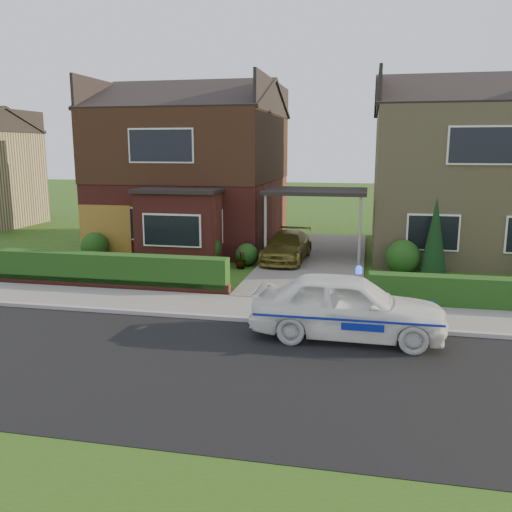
# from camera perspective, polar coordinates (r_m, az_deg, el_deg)

# --- Properties ---
(ground) EXTENTS (120.00, 120.00, 0.00)m
(ground) POSITION_cam_1_polar(r_m,az_deg,el_deg) (10.78, 0.29, -12.26)
(ground) COLOR #224A13
(ground) RESTS_ON ground
(road) EXTENTS (60.00, 6.00, 0.02)m
(road) POSITION_cam_1_polar(r_m,az_deg,el_deg) (10.78, 0.29, -12.26)
(road) COLOR black
(road) RESTS_ON ground
(kerb) EXTENTS (60.00, 0.16, 0.12)m
(kerb) POSITION_cam_1_polar(r_m,az_deg,el_deg) (13.56, 2.87, -6.97)
(kerb) COLOR #9E9993
(kerb) RESTS_ON ground
(sidewalk) EXTENTS (60.00, 2.00, 0.10)m
(sidewalk) POSITION_cam_1_polar(r_m,az_deg,el_deg) (14.56, 3.52, -5.73)
(sidewalk) COLOR slate
(sidewalk) RESTS_ON ground
(driveway) EXTENTS (3.80, 12.00, 0.12)m
(driveway) POSITION_cam_1_polar(r_m,az_deg,el_deg) (21.21, 6.21, -0.33)
(driveway) COLOR #666059
(driveway) RESTS_ON ground
(house_left) EXTENTS (7.50, 9.53, 7.25)m
(house_left) POSITION_cam_1_polar(r_m,az_deg,el_deg) (24.83, -6.52, 10.07)
(house_left) COLOR maroon
(house_left) RESTS_ON ground
(house_right) EXTENTS (7.50, 8.06, 7.25)m
(house_right) POSITION_cam_1_polar(r_m,az_deg,el_deg) (24.00, 21.23, 9.00)
(house_right) COLOR #99875D
(house_right) RESTS_ON ground
(carport_link) EXTENTS (3.80, 3.00, 2.77)m
(carport_link) POSITION_cam_1_polar(r_m,az_deg,el_deg) (20.80, 6.35, 6.66)
(carport_link) COLOR black
(carport_link) RESTS_ON ground
(garage_door) EXTENTS (2.20, 0.10, 2.10)m
(garage_door) POSITION_cam_1_polar(r_m,az_deg,el_deg) (22.38, -15.55, 2.50)
(garage_door) COLOR brown
(garage_door) RESTS_ON ground
(dwarf_wall) EXTENTS (7.70, 0.25, 0.36)m
(dwarf_wall) POSITION_cam_1_polar(r_m,az_deg,el_deg) (17.37, -15.19, -2.86)
(dwarf_wall) COLOR maroon
(dwarf_wall) RESTS_ON ground
(hedge_left) EXTENTS (7.50, 0.55, 0.90)m
(hedge_left) POSITION_cam_1_polar(r_m,az_deg,el_deg) (17.54, -14.94, -3.31)
(hedge_left) COLOR #173511
(hedge_left) RESTS_ON ground
(hedge_right) EXTENTS (7.50, 0.55, 0.80)m
(hedge_right) POSITION_cam_1_polar(r_m,az_deg,el_deg) (16.10, 25.18, -5.33)
(hedge_right) COLOR #173511
(hedge_right) RESTS_ON ground
(shrub_left_far) EXTENTS (1.08, 1.08, 1.08)m
(shrub_left_far) POSITION_cam_1_polar(r_m,az_deg,el_deg) (22.17, -16.60, 1.03)
(shrub_left_far) COLOR #173511
(shrub_left_far) RESTS_ON ground
(shrub_left_mid) EXTENTS (1.32, 1.32, 1.32)m
(shrub_left_mid) POSITION_cam_1_polar(r_m,az_deg,el_deg) (20.23, -5.59, 0.85)
(shrub_left_mid) COLOR #173511
(shrub_left_mid) RESTS_ON ground
(shrub_left_near) EXTENTS (0.84, 0.84, 0.84)m
(shrub_left_near) POSITION_cam_1_polar(r_m,az_deg,el_deg) (20.15, -0.97, 0.16)
(shrub_left_near) COLOR #173511
(shrub_left_near) RESTS_ON ground
(shrub_right_near) EXTENTS (1.20, 1.20, 1.20)m
(shrub_right_near) POSITION_cam_1_polar(r_m,az_deg,el_deg) (19.48, 15.18, -0.08)
(shrub_right_near) COLOR #173511
(shrub_right_near) RESTS_ON ground
(conifer_a) EXTENTS (0.90, 0.90, 2.60)m
(conifer_a) POSITION_cam_1_polar(r_m,az_deg,el_deg) (19.25, 18.29, 1.73)
(conifer_a) COLOR black
(conifer_a) RESTS_ON ground
(police_car) EXTENTS (4.06, 4.44, 1.67)m
(police_car) POSITION_cam_1_polar(r_m,az_deg,el_deg) (12.60, 9.63, -5.26)
(police_car) COLOR white
(police_car) RESTS_ON ground
(driveway_car) EXTENTS (1.68, 3.78, 1.08)m
(driveway_car) POSITION_cam_1_polar(r_m,az_deg,el_deg) (20.52, 3.27, 1.02)
(driveway_car) COLOR olive
(driveway_car) RESTS_ON driveway
(potted_plant_a) EXTENTS (0.41, 0.29, 0.73)m
(potted_plant_a) POSITION_cam_1_polar(r_m,az_deg,el_deg) (19.53, -22.70, -1.24)
(potted_plant_a) COLOR gray
(potted_plant_a) RESTS_ON ground
(potted_plant_b) EXTENTS (0.47, 0.47, 0.67)m
(potted_plant_b) POSITION_cam_1_polar(r_m,az_deg,el_deg) (20.87, -12.28, 0.05)
(potted_plant_b) COLOR gray
(potted_plant_b) RESTS_ON ground
(potted_plant_c) EXTENTS (0.45, 0.45, 0.69)m
(potted_plant_c) POSITION_cam_1_polar(r_m,az_deg,el_deg) (19.61, -1.64, -0.37)
(potted_plant_c) COLOR gray
(potted_plant_c) RESTS_ON ground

